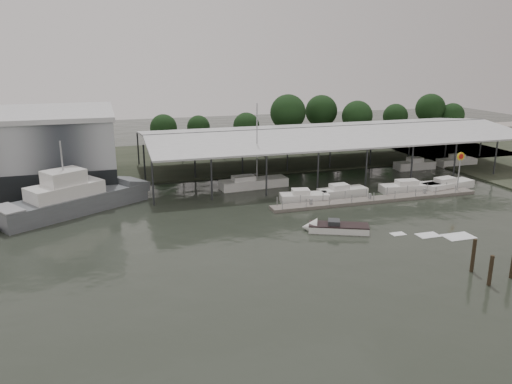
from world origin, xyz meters
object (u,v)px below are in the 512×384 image
object	(u,v)px
grey_trawler	(76,198)
speedboat_underway	(333,228)
shell_fuel_sign	(460,164)
white_sailboat	(253,183)

from	to	relation	value
grey_trawler	speedboat_underway	bearing A→B (deg)	-62.02
shell_fuel_sign	speedboat_underway	xyz separation A→B (m)	(-22.12, -8.41, -3.53)
speedboat_underway	grey_trawler	bearing A→B (deg)	-6.19
grey_trawler	speedboat_underway	size ratio (longest dim) A/B	1.05
shell_fuel_sign	grey_trawler	xyz separation A→B (m)	(-47.97, 6.72, -2.35)
grey_trawler	white_sailboat	xyz separation A→B (m)	(22.89, 4.08, -0.94)
white_sailboat	speedboat_underway	xyz separation A→B (m)	(2.96, -19.21, -0.25)
shell_fuel_sign	speedboat_underway	distance (m)	23.92
grey_trawler	white_sailboat	distance (m)	23.27
speedboat_underway	white_sailboat	bearing A→B (deg)	-57.09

